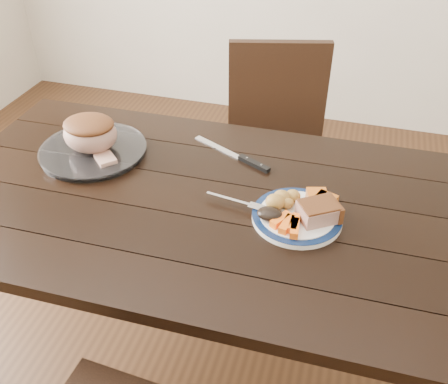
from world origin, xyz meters
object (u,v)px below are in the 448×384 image
(pork_slice, at_px, (318,212))
(carving_knife, at_px, (245,159))
(chair_far, at_px, (276,143))
(dinner_plate, at_px, (297,217))
(roast_joint, at_px, (90,134))
(fork, at_px, (239,202))
(dining_table, at_px, (201,221))
(serving_platter, at_px, (94,151))

(pork_slice, distance_m, carving_knife, 0.37)
(chair_far, height_order, dinner_plate, chair_far)
(dinner_plate, xyz_separation_m, roast_joint, (-0.71, 0.15, 0.07))
(chair_far, distance_m, roast_joint, 0.85)
(pork_slice, relative_size, fork, 0.57)
(dining_table, height_order, roast_joint, roast_joint)
(dinner_plate, bearing_deg, roast_joint, 168.20)
(pork_slice, height_order, roast_joint, roast_joint)
(dining_table, relative_size, chair_far, 1.73)
(dining_table, bearing_deg, carving_knife, 70.94)
(carving_knife, bearing_deg, fork, -52.78)
(dinner_plate, distance_m, serving_platter, 0.72)
(serving_platter, height_order, roast_joint, roast_joint)
(pork_slice, bearing_deg, serving_platter, 168.70)
(chair_far, bearing_deg, serving_platter, 35.13)
(dinner_plate, distance_m, pork_slice, 0.07)
(serving_platter, height_order, fork, fork)
(carving_knife, bearing_deg, dinner_plate, -22.68)
(pork_slice, relative_size, roast_joint, 0.57)
(fork, relative_size, roast_joint, 1.01)
(serving_platter, bearing_deg, fork, -14.81)
(pork_slice, xyz_separation_m, carving_knife, (-0.27, 0.25, -0.04))
(dining_table, relative_size, fork, 9.05)
(fork, bearing_deg, serving_platter, 173.79)
(pork_slice, bearing_deg, dinner_plate, 175.24)
(dinner_plate, xyz_separation_m, pork_slice, (0.06, -0.00, 0.03))
(pork_slice, xyz_separation_m, fork, (-0.22, 0.01, -0.02))
(dining_table, relative_size, dinner_plate, 6.43)
(dining_table, height_order, chair_far, chair_far)
(dining_table, distance_m, dinner_plate, 0.31)
(chair_far, height_order, carving_knife, chair_far)
(dinner_plate, distance_m, roast_joint, 0.73)
(pork_slice, bearing_deg, fork, 177.50)
(serving_platter, bearing_deg, roast_joint, 0.00)
(dinner_plate, height_order, carving_knife, dinner_plate)
(chair_far, bearing_deg, dinner_plate, 89.73)
(chair_far, xyz_separation_m, roast_joint, (-0.51, -0.61, 0.30))
(chair_far, distance_m, carving_knife, 0.56)
(chair_far, xyz_separation_m, serving_platter, (-0.51, -0.61, 0.23))
(dinner_plate, relative_size, serving_platter, 0.73)
(serving_platter, bearing_deg, dining_table, -17.06)
(dining_table, xyz_separation_m, pork_slice, (0.35, -0.02, 0.14))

